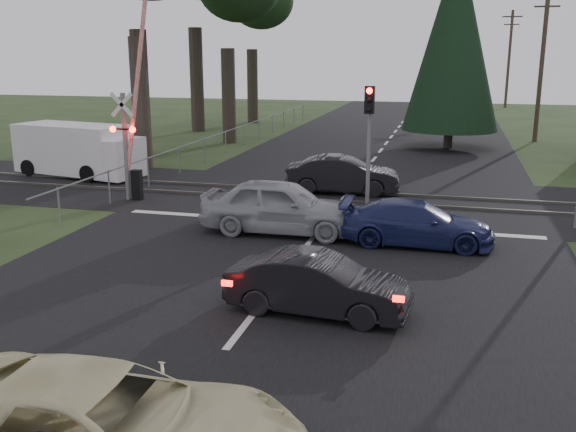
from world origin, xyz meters
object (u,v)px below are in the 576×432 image
(traffic_signal_center, at_px, (369,126))
(dark_car_far, at_px, (343,175))
(silver_car, at_px, (281,206))
(cream_coupe, at_px, (102,432))
(dark_hatchback, at_px, (318,285))
(utility_pole_mid, at_px, (542,60))
(crossing_signal, at_px, (131,143))
(utility_pole_far, at_px, (509,57))
(white_van, at_px, (81,150))
(blue_sedan, at_px, (417,223))

(traffic_signal_center, bearing_deg, dark_car_far, 119.17)
(silver_car, relative_size, dark_car_far, 1.11)
(cream_coupe, bearing_deg, dark_hatchback, -15.19)
(traffic_signal_center, xyz_separation_m, utility_pole_mid, (7.50, 19.32, 1.92))
(traffic_signal_center, height_order, silver_car, traffic_signal_center)
(traffic_signal_center, xyz_separation_m, cream_coupe, (-1.20, -15.27, -2.10))
(crossing_signal, height_order, utility_pole_far, utility_pole_far)
(utility_pole_far, bearing_deg, white_van, -115.81)
(crossing_signal, bearing_deg, silver_car, -24.70)
(crossing_signal, xyz_separation_m, cream_coupe, (7.07, -14.38, -1.35))
(dark_car_far, bearing_deg, traffic_signal_center, -156.39)
(utility_pole_far, relative_size, silver_car, 1.93)
(utility_pole_far, xyz_separation_m, white_van, (-20.11, -41.58, -3.61))
(cream_coupe, bearing_deg, utility_pole_mid, -15.45)
(crossing_signal, height_order, blue_sedan, crossing_signal)
(dark_car_far, bearing_deg, blue_sedan, -158.87)
(traffic_signal_center, bearing_deg, cream_coupe, -94.49)
(crossing_signal, distance_m, white_van, 5.73)
(crossing_signal, bearing_deg, dark_car_far, 23.26)
(utility_pole_mid, relative_size, white_van, 1.53)
(cream_coupe, relative_size, dark_car_far, 1.21)
(utility_pole_mid, relative_size, cream_coupe, 1.76)
(cream_coupe, distance_m, white_van, 21.32)
(utility_pole_mid, height_order, cream_coupe, utility_pole_mid)
(utility_pole_mid, relative_size, dark_hatchback, 2.44)
(crossing_signal, distance_m, cream_coupe, 16.08)
(dark_hatchback, distance_m, blue_sedan, 5.64)
(crossing_signal, height_order, traffic_signal_center, crossing_signal)
(utility_pole_mid, xyz_separation_m, dark_hatchback, (-7.25, -28.72, -4.12))
(utility_pole_mid, xyz_separation_m, dark_car_far, (-8.70, -17.17, -4.03))
(blue_sedan, bearing_deg, utility_pole_mid, -14.26)
(cream_coupe, distance_m, blue_sedan, 11.68)
(utility_pole_far, bearing_deg, traffic_signal_center, -99.60)
(utility_pole_mid, xyz_separation_m, blue_sedan, (-5.60, -23.33, -4.12))
(utility_pole_mid, height_order, white_van, utility_pole_mid)
(utility_pole_mid, bearing_deg, crossing_signal, -127.97)
(cream_coupe, bearing_deg, traffic_signal_center, -5.83)
(cream_coupe, relative_size, silver_car, 1.09)
(silver_car, xyz_separation_m, blue_sedan, (3.93, -0.25, -0.19))
(utility_pole_mid, height_order, silver_car, utility_pole_mid)
(cream_coupe, height_order, silver_car, silver_car)
(utility_pole_far, xyz_separation_m, cream_coupe, (-8.70, -59.59, -4.02))
(silver_car, xyz_separation_m, dark_car_far, (0.83, 5.91, -0.10))
(silver_car, bearing_deg, dark_car_far, -8.56)
(crossing_signal, relative_size, traffic_signal_center, 1.70)
(blue_sedan, height_order, dark_car_far, dark_car_far)
(silver_car, bearing_deg, utility_pole_mid, -22.96)
(cream_coupe, height_order, white_van, white_van)
(traffic_signal_center, height_order, cream_coupe, traffic_signal_center)
(utility_pole_far, distance_m, cream_coupe, 60.36)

